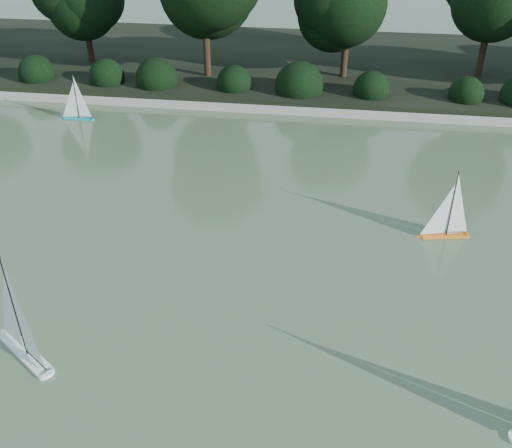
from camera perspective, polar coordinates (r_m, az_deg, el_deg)
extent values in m
plane|color=#36472A|center=(7.93, -0.36, -13.13)|extent=(80.00, 80.00, 0.00)
cube|color=gray|center=(15.55, 4.71, 11.26)|extent=(40.00, 0.35, 0.18)
cube|color=black|center=(19.32, 5.65, 15.63)|extent=(40.00, 8.00, 0.30)
cylinder|color=black|center=(19.63, -16.25, 16.45)|extent=(0.20, 0.20, 1.37)
cylinder|color=black|center=(17.52, -4.91, 16.23)|extent=(0.20, 0.20, 1.66)
cylinder|color=black|center=(17.63, 8.77, 15.41)|extent=(0.20, 0.20, 1.26)
sphere|color=black|center=(17.24, 9.22, 20.42)|extent=(2.10, 2.10, 2.10)
cylinder|color=black|center=(18.70, 21.63, 15.33)|extent=(0.20, 0.20, 1.73)
sphere|color=black|center=(18.50, -21.32, 13.87)|extent=(1.10, 1.10, 1.10)
sphere|color=black|center=(17.64, -15.44, 14.05)|extent=(1.10, 1.10, 1.10)
sphere|color=black|center=(16.96, -9.00, 14.08)|extent=(1.10, 1.10, 1.10)
sphere|color=black|center=(16.50, -2.13, 13.93)|extent=(1.10, 1.10, 1.10)
sphere|color=black|center=(16.27, 5.02, 13.56)|extent=(1.10, 1.10, 1.10)
sphere|color=black|center=(16.29, 12.23, 12.99)|extent=(1.10, 1.10, 1.10)
sphere|color=black|center=(16.55, 19.28, 12.23)|extent=(1.10, 1.10, 1.10)
cube|color=white|center=(8.51, -22.07, -11.75)|extent=(1.02, 0.80, 0.11)
cone|color=white|center=(8.98, -23.96, -9.64)|extent=(0.30, 0.30, 0.22)
cylinder|color=white|center=(8.13, -20.24, -13.76)|extent=(0.18, 0.18, 0.11)
cylinder|color=black|center=(7.91, -23.21, -7.21)|extent=(0.03, 0.03, 1.69)
cylinder|color=black|center=(8.22, -21.27, -12.22)|extent=(0.42, 0.30, 0.02)
cube|color=orange|center=(10.73, 18.30, -1.02)|extent=(0.82, 0.31, 0.08)
cone|color=orange|center=(10.58, 15.93, -1.09)|extent=(0.19, 0.19, 0.16)
cylinder|color=orange|center=(10.88, 20.29, -0.95)|extent=(0.11, 0.11, 0.08)
cylinder|color=black|center=(10.42, 19.12, 2.05)|extent=(0.02, 0.02, 1.25)
cylinder|color=black|center=(10.77, 19.46, -0.59)|extent=(0.37, 0.08, 0.01)
cube|color=teal|center=(15.84, -17.35, 10.09)|extent=(0.76, 0.16, 0.08)
cone|color=teal|center=(16.03, -18.80, 10.10)|extent=(0.15, 0.15, 0.15)
cylinder|color=teal|center=(15.68, -16.07, 10.08)|extent=(0.09, 0.09, 0.08)
cylinder|color=black|center=(15.61, -17.60, 12.22)|extent=(0.02, 0.02, 1.18)
cylinder|color=black|center=(15.72, -16.71, 10.37)|extent=(0.35, 0.01, 0.01)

